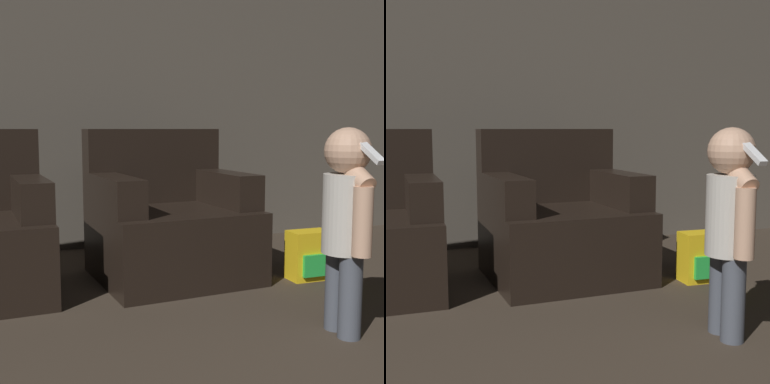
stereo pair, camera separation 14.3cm
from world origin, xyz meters
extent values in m
cube|color=#51493F|center=(0.00, 4.50, 1.30)|extent=(8.40, 0.05, 2.60)
cube|color=black|center=(-0.68, 3.53, 0.51)|extent=(0.19, 0.64, 0.20)
cube|color=black|center=(0.10, 3.52, 0.20)|extent=(0.90, 0.85, 0.41)
cube|color=black|center=(0.08, 3.83, 0.64)|extent=(0.86, 0.22, 0.45)
cube|color=black|center=(-0.24, 3.49, 0.51)|extent=(0.21, 0.64, 0.20)
cube|color=black|center=(0.44, 3.54, 0.51)|extent=(0.21, 0.64, 0.20)
cylinder|color=#474C56|center=(0.51, 2.51, 0.17)|extent=(0.10, 0.10, 0.35)
cylinder|color=#474C56|center=(0.50, 2.40, 0.17)|extent=(0.10, 0.10, 0.35)
cylinder|color=#B7B2A8|center=(0.50, 2.46, 0.51)|extent=(0.19, 0.19, 0.33)
sphere|color=tan|center=(0.50, 2.46, 0.78)|extent=(0.19, 0.19, 0.19)
cylinder|color=tan|center=(0.50, 2.34, 0.50)|extent=(0.08, 0.08, 0.28)
cylinder|color=tan|center=(0.51, 2.45, 0.71)|extent=(0.08, 0.28, 0.21)
cube|color=white|center=(0.51, 2.33, 0.78)|extent=(0.04, 0.16, 0.10)
cube|color=yellow|center=(0.83, 3.22, 0.14)|extent=(0.24, 0.14, 0.28)
cube|color=green|center=(0.83, 3.14, 0.10)|extent=(0.17, 0.02, 0.12)
camera|label=1|loc=(-0.86, 0.63, 0.86)|focal=50.00mm
camera|label=2|loc=(-0.73, 0.59, 0.86)|focal=50.00mm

